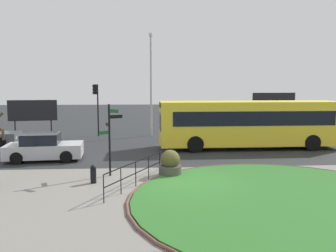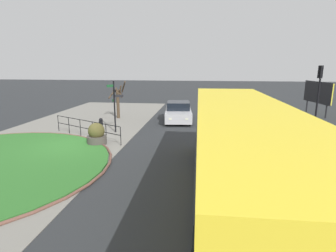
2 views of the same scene
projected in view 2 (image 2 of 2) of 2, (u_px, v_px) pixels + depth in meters
name	position (u px, v px, depth m)	size (l,w,h in m)	color
ground	(73.00, 146.00, 13.93)	(120.00, 120.00, 0.00)	#282B2D
sidewalk_paving	(43.00, 145.00, 14.14)	(32.00, 8.65, 0.02)	gray
signpost_directional	(115.00, 103.00, 16.34)	(0.99, 0.80, 3.21)	black
bollard_foreground	(101.00, 124.00, 17.37)	(0.24, 0.24, 0.78)	black
railing_grass_edge	(86.00, 127.00, 15.39)	(2.60, 4.90, 1.03)	black
bus_yellow	(242.00, 154.00, 7.73)	(11.42, 2.82, 3.00)	yellow
car_near_lane	(178.00, 112.00, 19.96)	(4.11, 2.24, 1.45)	#B7B7BC
car_far_lane	(239.00, 104.00, 24.61)	(4.55, 2.13, 1.33)	#474C51
traffic_light_near	(319.00, 83.00, 16.82)	(0.48, 0.31, 4.09)	black
billboard_left	(318.00, 93.00, 22.27)	(3.96, 0.71, 2.78)	black
planter_near_signpost	(97.00, 135.00, 14.10)	(1.01, 1.01, 1.18)	#47423D
street_tree_bare	(118.00, 100.00, 20.93)	(1.27, 1.43, 2.92)	#423323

